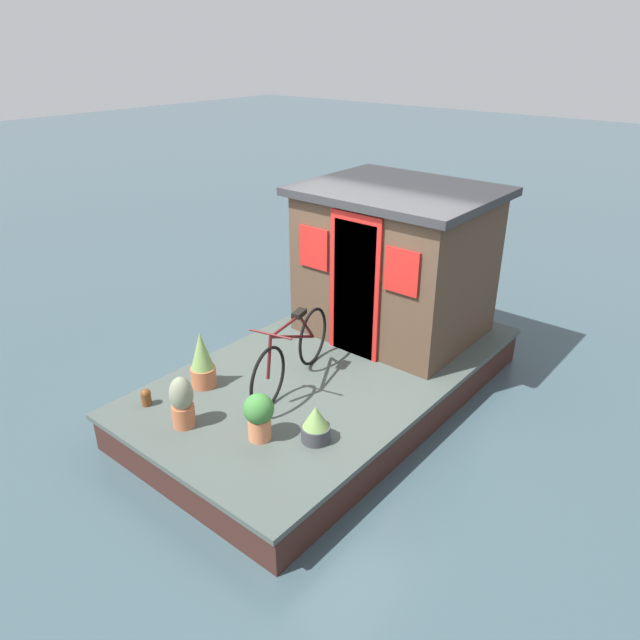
{
  "coord_description": "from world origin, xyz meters",
  "views": [
    {
      "loc": [
        -4.88,
        -3.87,
        4.08
      ],
      "look_at": [
        -0.2,
        0.0,
        1.16
      ],
      "focal_mm": 33.37,
      "sensor_mm": 36.0,
      "label": 1
    }
  ],
  "objects_px": {
    "potted_plant_thyme": "(182,402)",
    "potted_plant_ivy": "(316,424)",
    "bicycle": "(292,353)",
    "potted_plant_sage": "(202,361)",
    "potted_plant_succulent": "(259,415)",
    "houseboat_cabin": "(395,261)",
    "mooring_bollard": "(146,397)"
  },
  "relations": [
    {
      "from": "bicycle",
      "to": "potted_plant_succulent",
      "type": "height_order",
      "value": "bicycle"
    },
    {
      "from": "potted_plant_succulent",
      "to": "mooring_bollard",
      "type": "height_order",
      "value": "potted_plant_succulent"
    },
    {
      "from": "potted_plant_sage",
      "to": "potted_plant_thyme",
      "type": "xyz_separation_m",
      "value": [
        -0.64,
        -0.44,
        -0.04
      ]
    },
    {
      "from": "houseboat_cabin",
      "to": "mooring_bollard",
      "type": "height_order",
      "value": "houseboat_cabin"
    },
    {
      "from": "potted_plant_sage",
      "to": "mooring_bollard",
      "type": "distance_m",
      "value": 0.72
    },
    {
      "from": "houseboat_cabin",
      "to": "potted_plant_sage",
      "type": "relative_size",
      "value": 3.47
    },
    {
      "from": "potted_plant_succulent",
      "to": "potted_plant_ivy",
      "type": "distance_m",
      "value": 0.56
    },
    {
      "from": "mooring_bollard",
      "to": "bicycle",
      "type": "bearing_deg",
      "value": -34.49
    },
    {
      "from": "potted_plant_sage",
      "to": "potted_plant_succulent",
      "type": "bearing_deg",
      "value": -104.09
    },
    {
      "from": "bicycle",
      "to": "potted_plant_thyme",
      "type": "relative_size",
      "value": 3.08
    },
    {
      "from": "bicycle",
      "to": "potted_plant_ivy",
      "type": "bearing_deg",
      "value": -125.91
    },
    {
      "from": "potted_plant_thyme",
      "to": "houseboat_cabin",
      "type": "bearing_deg",
      "value": -7.3
    },
    {
      "from": "potted_plant_ivy",
      "to": "mooring_bollard",
      "type": "xyz_separation_m",
      "value": [
        -0.69,
        1.81,
        -0.08
      ]
    },
    {
      "from": "potted_plant_thyme",
      "to": "bicycle",
      "type": "bearing_deg",
      "value": -13.28
    },
    {
      "from": "houseboat_cabin",
      "to": "potted_plant_thyme",
      "type": "height_order",
      "value": "houseboat_cabin"
    },
    {
      "from": "potted_plant_ivy",
      "to": "bicycle",
      "type": "bearing_deg",
      "value": 54.09
    },
    {
      "from": "potted_plant_ivy",
      "to": "mooring_bollard",
      "type": "distance_m",
      "value": 1.94
    },
    {
      "from": "houseboat_cabin",
      "to": "mooring_bollard",
      "type": "distance_m",
      "value": 3.5
    },
    {
      "from": "bicycle",
      "to": "houseboat_cabin",
      "type": "bearing_deg",
      "value": -3.06
    },
    {
      "from": "potted_plant_thyme",
      "to": "potted_plant_sage",
      "type": "bearing_deg",
      "value": 34.67
    },
    {
      "from": "mooring_bollard",
      "to": "potted_plant_thyme",
      "type": "bearing_deg",
      "value": -87.74
    },
    {
      "from": "potted_plant_thyme",
      "to": "potted_plant_ivy",
      "type": "xyz_separation_m",
      "value": [
        0.67,
        -1.2,
        -0.1
      ]
    },
    {
      "from": "houseboat_cabin",
      "to": "potted_plant_sage",
      "type": "bearing_deg",
      "value": 161.65
    },
    {
      "from": "bicycle",
      "to": "potted_plant_thyme",
      "type": "height_order",
      "value": "bicycle"
    },
    {
      "from": "potted_plant_sage",
      "to": "potted_plant_thyme",
      "type": "distance_m",
      "value": 0.78
    },
    {
      "from": "potted_plant_ivy",
      "to": "mooring_bollard",
      "type": "bearing_deg",
      "value": 111.0
    },
    {
      "from": "potted_plant_sage",
      "to": "potted_plant_ivy",
      "type": "bearing_deg",
      "value": -88.94
    },
    {
      "from": "bicycle",
      "to": "potted_plant_succulent",
      "type": "bearing_deg",
      "value": -155.56
    },
    {
      "from": "potted_plant_succulent",
      "to": "mooring_bollard",
      "type": "bearing_deg",
      "value": 104.95
    },
    {
      "from": "potted_plant_sage",
      "to": "houseboat_cabin",
      "type": "bearing_deg",
      "value": -18.35
    },
    {
      "from": "houseboat_cabin",
      "to": "potted_plant_sage",
      "type": "xyz_separation_m",
      "value": [
        -2.57,
        0.85,
        -0.66
      ]
    },
    {
      "from": "potted_plant_thyme",
      "to": "potted_plant_succulent",
      "type": "bearing_deg",
      "value": -65.72
    }
  ]
}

